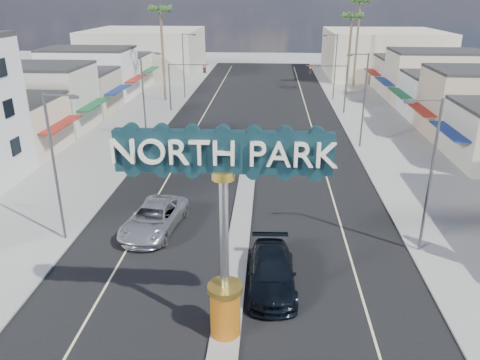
# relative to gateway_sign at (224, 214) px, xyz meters

# --- Properties ---
(ground) EXTENTS (160.00, 160.00, 0.00)m
(ground) POSITION_rel_gateway_sign_xyz_m (0.00, 28.02, -5.93)
(ground) COLOR gray
(ground) RESTS_ON ground
(road) EXTENTS (20.00, 120.00, 0.01)m
(road) POSITION_rel_gateway_sign_xyz_m (0.00, 28.02, -5.92)
(road) COLOR black
(road) RESTS_ON ground
(median_island) EXTENTS (1.30, 30.00, 0.16)m
(median_island) POSITION_rel_gateway_sign_xyz_m (0.00, 12.02, -5.85)
(median_island) COLOR gray
(median_island) RESTS_ON ground
(sidewalk_left) EXTENTS (8.00, 120.00, 0.12)m
(sidewalk_left) POSITION_rel_gateway_sign_xyz_m (-14.00, 28.02, -5.87)
(sidewalk_left) COLOR gray
(sidewalk_left) RESTS_ON ground
(sidewalk_right) EXTENTS (8.00, 120.00, 0.12)m
(sidewalk_right) POSITION_rel_gateway_sign_xyz_m (14.00, 28.02, -5.87)
(sidewalk_right) COLOR gray
(sidewalk_right) RESTS_ON ground
(storefront_row_left) EXTENTS (12.00, 42.00, 6.00)m
(storefront_row_left) POSITION_rel_gateway_sign_xyz_m (-24.00, 41.02, -2.93)
(storefront_row_left) COLOR beige
(storefront_row_left) RESTS_ON ground
(storefront_row_right) EXTENTS (12.00, 42.00, 6.00)m
(storefront_row_right) POSITION_rel_gateway_sign_xyz_m (24.00, 41.02, -2.93)
(storefront_row_right) COLOR #B7B29E
(storefront_row_right) RESTS_ON ground
(backdrop_far_left) EXTENTS (20.00, 20.00, 8.00)m
(backdrop_far_left) POSITION_rel_gateway_sign_xyz_m (-22.00, 73.02, -1.93)
(backdrop_far_left) COLOR #B7B29E
(backdrop_far_left) RESTS_ON ground
(backdrop_far_right) EXTENTS (20.00, 20.00, 8.00)m
(backdrop_far_right) POSITION_rel_gateway_sign_xyz_m (22.00, 73.02, -1.93)
(backdrop_far_right) COLOR beige
(backdrop_far_right) RESTS_ON ground
(gateway_sign) EXTENTS (8.20, 1.50, 9.15)m
(gateway_sign) POSITION_rel_gateway_sign_xyz_m (0.00, 0.00, 0.00)
(gateway_sign) COLOR #BA600E
(gateway_sign) RESTS_ON median_island
(traffic_signal_left) EXTENTS (5.09, 0.45, 6.00)m
(traffic_signal_left) POSITION_rel_gateway_sign_xyz_m (-9.18, 42.02, -1.65)
(traffic_signal_left) COLOR #47474C
(traffic_signal_left) RESTS_ON ground
(traffic_signal_right) EXTENTS (5.09, 0.45, 6.00)m
(traffic_signal_right) POSITION_rel_gateway_sign_xyz_m (9.18, 42.02, -1.65)
(traffic_signal_right) COLOR #47474C
(traffic_signal_right) RESTS_ON ground
(streetlight_l_near) EXTENTS (2.03, 0.22, 9.00)m
(streetlight_l_near) POSITION_rel_gateway_sign_xyz_m (-10.43, 8.02, -0.86)
(streetlight_l_near) COLOR #47474C
(streetlight_l_near) RESTS_ON ground
(streetlight_l_mid) EXTENTS (2.03, 0.22, 9.00)m
(streetlight_l_mid) POSITION_rel_gateway_sign_xyz_m (-10.43, 28.02, -0.86)
(streetlight_l_mid) COLOR #47474C
(streetlight_l_mid) RESTS_ON ground
(streetlight_l_far) EXTENTS (2.03, 0.22, 9.00)m
(streetlight_l_far) POSITION_rel_gateway_sign_xyz_m (-10.43, 50.02, -0.86)
(streetlight_l_far) COLOR #47474C
(streetlight_l_far) RESTS_ON ground
(streetlight_r_near) EXTENTS (2.03, 0.22, 9.00)m
(streetlight_r_near) POSITION_rel_gateway_sign_xyz_m (10.43, 8.02, -0.86)
(streetlight_r_near) COLOR #47474C
(streetlight_r_near) RESTS_ON ground
(streetlight_r_mid) EXTENTS (2.03, 0.22, 9.00)m
(streetlight_r_mid) POSITION_rel_gateway_sign_xyz_m (10.43, 28.02, -0.86)
(streetlight_r_mid) COLOR #47474C
(streetlight_r_mid) RESTS_ON ground
(streetlight_r_far) EXTENTS (2.03, 0.22, 9.00)m
(streetlight_r_far) POSITION_rel_gateway_sign_xyz_m (10.43, 50.02, -0.86)
(streetlight_r_far) COLOR #47474C
(streetlight_r_far) RESTS_ON ground
(palm_left_far) EXTENTS (2.60, 2.60, 13.10)m
(palm_left_far) POSITION_rel_gateway_sign_xyz_m (-13.00, 48.02, 5.57)
(palm_left_far) COLOR brown
(palm_left_far) RESTS_ON ground
(palm_right_mid) EXTENTS (2.60, 2.60, 12.10)m
(palm_right_mid) POSITION_rel_gateway_sign_xyz_m (13.00, 54.02, 4.67)
(palm_right_mid) COLOR brown
(palm_right_mid) RESTS_ON ground
(palm_right_far) EXTENTS (2.60, 2.60, 14.10)m
(palm_right_far) POSITION_rel_gateway_sign_xyz_m (15.00, 60.02, 6.46)
(palm_right_far) COLOR brown
(palm_right_far) RESTS_ON ground
(suv_left) EXTENTS (3.72, 6.59, 1.74)m
(suv_left) POSITION_rel_gateway_sign_xyz_m (-5.41, 9.53, -5.06)
(suv_left) COLOR #B5B5BA
(suv_left) RESTS_ON ground
(suv_right) EXTENTS (2.59, 5.91, 1.69)m
(suv_right) POSITION_rel_gateway_sign_xyz_m (2.00, 3.88, -5.08)
(suv_right) COLOR black
(suv_right) RESTS_ON ground
(car_parked_left) EXTENTS (2.37, 4.83, 1.59)m
(car_parked_left) POSITION_rel_gateway_sign_xyz_m (-8.30, 22.51, -5.13)
(car_parked_left) COLOR slate
(car_parked_left) RESTS_ON ground
(car_parked_right) EXTENTS (1.93, 4.57, 1.47)m
(car_parked_right) POSITION_rel_gateway_sign_xyz_m (5.50, 27.25, -5.19)
(car_parked_right) COLOR silver
(car_parked_right) RESTS_ON ground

